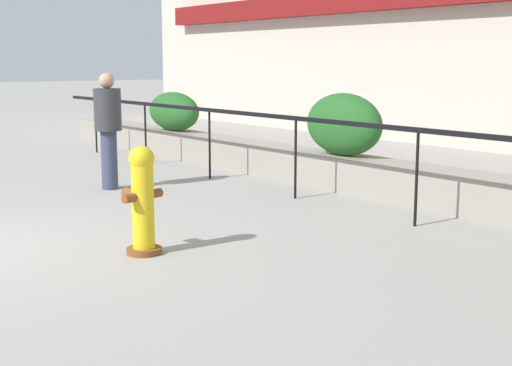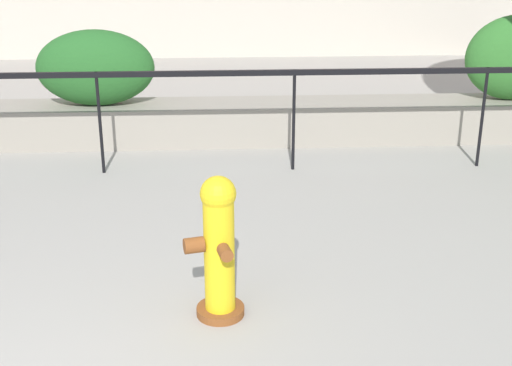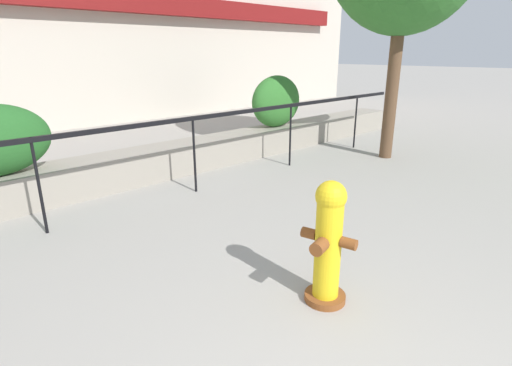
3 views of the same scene
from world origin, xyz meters
name	(u,v)px [view 2 (image 2 of 3)]	position (x,y,z in m)	size (l,w,h in m)	color
planter_wall_low	(115,124)	(0.00, 6.00, 0.25)	(18.00, 0.70, 0.50)	gray
fence_railing_segment	(97,84)	(0.00, 4.90, 1.02)	(15.00, 0.05, 1.15)	black
hedge_bush_1	(95,68)	(-0.19, 6.00, 0.97)	(1.44, 0.68, 0.93)	#235B23
fire_hydrant	(219,247)	(1.29, 1.81, 0.55)	(0.47, 0.48, 1.08)	brown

